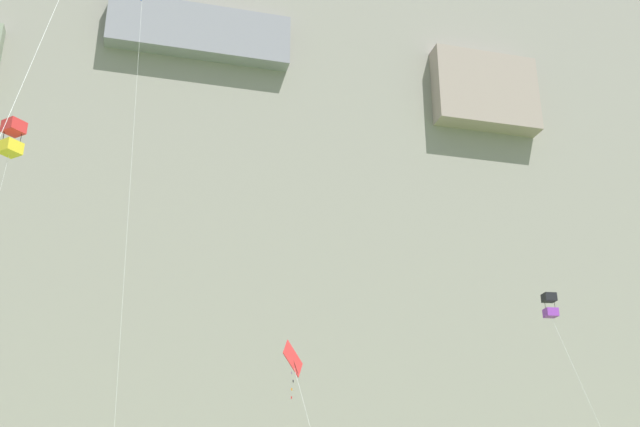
% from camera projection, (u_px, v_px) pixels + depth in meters
% --- Properties ---
extents(cliff_face, '(180.00, 33.25, 75.21)m').
position_uv_depth(cliff_face, '(183.00, 159.00, 79.11)').
color(cliff_face, gray).
rests_on(cliff_face, ground).
extents(kite_box_mid_left, '(1.58, 5.12, 13.80)m').
position_uv_depth(kite_box_mid_left, '(550.00, 306.00, 39.42)').
color(kite_box_mid_left, black).
rests_on(kite_box_mid_left, ground).
extents(kite_diamond_mid_right, '(1.87, 6.12, 10.13)m').
position_uv_depth(kite_diamond_mid_right, '(294.00, 365.00, 32.46)').
color(kite_diamond_mid_right, red).
rests_on(kite_diamond_mid_right, ground).
extents(kite_box_mid_center, '(1.44, 4.88, 23.17)m').
position_uv_depth(kite_box_mid_center, '(12.00, 138.00, 40.28)').
color(kite_box_mid_center, red).
rests_on(kite_box_mid_center, ground).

